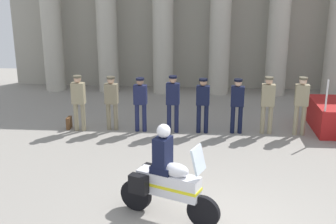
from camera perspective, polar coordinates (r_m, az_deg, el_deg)
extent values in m
cube|color=#A49F91|center=(18.11, 6.72, 13.81)|extent=(17.00, 0.30, 6.85)
cylinder|color=#B2AD9E|center=(18.13, -14.82, 11.86)|extent=(0.80, 0.80, 5.89)
cylinder|color=#B2AD9E|center=(17.54, -7.93, 12.09)|extent=(0.80, 0.80, 5.89)
cylinder|color=#B2AD9E|center=(17.21, -0.66, 12.15)|extent=(0.80, 0.80, 5.89)
cylinder|color=#B2AD9E|center=(17.15, 6.78, 12.01)|extent=(0.80, 0.80, 5.89)
cylinder|color=#B2AD9E|center=(17.36, 14.13, 11.69)|extent=(0.80, 0.80, 5.89)
cylinder|color=silver|center=(12.98, 19.73, 1.99)|extent=(0.05, 0.05, 0.90)
cylinder|color=gray|center=(13.51, -11.73, -0.64)|extent=(0.13, 0.13, 0.84)
cylinder|color=gray|center=(13.45, -10.83, -0.66)|extent=(0.13, 0.13, 0.84)
cube|color=gray|center=(13.28, -11.47, 2.38)|extent=(0.39, 0.24, 0.64)
sphere|color=tan|center=(13.18, -11.58, 4.15)|extent=(0.21, 0.21, 0.21)
cylinder|color=brown|center=(13.16, -11.60, 4.49)|extent=(0.24, 0.24, 0.06)
cylinder|color=#7A7056|center=(13.42, -7.64, -0.58)|extent=(0.13, 0.13, 0.82)
cylinder|color=#7A7056|center=(13.38, -6.72, -0.61)|extent=(0.13, 0.13, 0.82)
cube|color=#7A7056|center=(13.20, -7.30, 2.35)|extent=(0.39, 0.24, 0.60)
sphere|color=tan|center=(13.10, -7.37, 4.07)|extent=(0.21, 0.21, 0.21)
cylinder|color=#494334|center=(13.08, -7.38, 4.40)|extent=(0.24, 0.24, 0.06)
cylinder|color=#191E42|center=(13.21, -4.00, -0.72)|extent=(0.13, 0.13, 0.84)
cylinder|color=#191E42|center=(13.18, -3.05, -0.75)|extent=(0.13, 0.13, 0.84)
cube|color=#191E42|center=(12.99, -3.58, 2.24)|extent=(0.39, 0.24, 0.57)
sphere|color=#997056|center=(12.90, -3.62, 3.92)|extent=(0.21, 0.21, 0.21)
cylinder|color=black|center=(12.88, -3.62, 4.26)|extent=(0.24, 0.24, 0.06)
cylinder|color=#141938|center=(13.08, 0.14, -0.81)|extent=(0.13, 0.13, 0.86)
cylinder|color=#141938|center=(13.06, 1.10, -0.84)|extent=(0.13, 0.13, 0.86)
cube|color=#141938|center=(12.85, 0.63, 2.35)|extent=(0.39, 0.24, 0.64)
sphere|color=tan|center=(12.75, 0.64, 4.19)|extent=(0.21, 0.21, 0.21)
cylinder|color=black|center=(12.73, 0.64, 4.53)|extent=(0.24, 0.24, 0.06)
cylinder|color=black|center=(13.08, 3.96, -0.86)|extent=(0.13, 0.13, 0.86)
cylinder|color=black|center=(13.08, 4.93, -0.88)|extent=(0.13, 0.13, 0.86)
cube|color=black|center=(12.87, 4.52, 2.15)|extent=(0.39, 0.24, 0.57)
sphere|color=tan|center=(12.78, 4.56, 3.83)|extent=(0.21, 0.21, 0.21)
cylinder|color=black|center=(12.76, 4.57, 4.17)|extent=(0.24, 0.24, 0.06)
cylinder|color=black|center=(13.15, 8.31, -0.97)|extent=(0.13, 0.13, 0.83)
cylinder|color=black|center=(13.17, 9.26, -0.99)|extent=(0.13, 0.13, 0.83)
cube|color=black|center=(12.96, 8.93, 2.01)|extent=(0.39, 0.24, 0.59)
sphere|color=tan|center=(12.86, 9.01, 3.73)|extent=(0.21, 0.21, 0.21)
cylinder|color=black|center=(12.84, 9.03, 4.07)|extent=(0.24, 0.24, 0.06)
cylinder|color=gray|center=(13.27, 12.07, -0.97)|extent=(0.13, 0.13, 0.85)
cylinder|color=gray|center=(13.30, 13.01, -0.99)|extent=(0.13, 0.13, 0.85)
cube|color=gray|center=(13.07, 12.75, 2.13)|extent=(0.39, 0.24, 0.64)
sphere|color=tan|center=(12.97, 12.88, 3.94)|extent=(0.21, 0.21, 0.21)
cylinder|color=brown|center=(12.95, 12.90, 4.28)|extent=(0.24, 0.24, 0.06)
cylinder|color=gray|center=(13.39, 16.10, -1.01)|extent=(0.13, 0.13, 0.90)
cylinder|color=gray|center=(13.44, 17.01, -1.03)|extent=(0.13, 0.13, 0.90)
cube|color=gray|center=(13.20, 16.84, 2.10)|extent=(0.39, 0.24, 0.62)
sphere|color=beige|center=(13.11, 16.99, 3.83)|extent=(0.21, 0.21, 0.21)
cylinder|color=brown|center=(13.09, 17.02, 4.17)|extent=(0.24, 0.24, 0.06)
cylinder|color=black|center=(8.39, 4.57, -12.69)|extent=(0.63, 0.34, 0.64)
cylinder|color=black|center=(8.97, -4.13, -10.55)|extent=(0.64, 0.38, 0.64)
cube|color=silver|center=(8.47, 0.06, -9.25)|extent=(1.27, 0.78, 0.44)
ellipsoid|color=silver|center=(8.27, 0.99, -7.48)|extent=(0.60, 0.50, 0.26)
cube|color=yellow|center=(8.48, 0.06, -9.37)|extent=(1.29, 0.79, 0.06)
cube|color=silver|center=(7.97, 3.92, -6.14)|extent=(0.30, 0.43, 0.47)
cube|color=black|center=(8.89, -2.05, -7.91)|extent=(0.40, 0.31, 0.36)
cube|color=black|center=(8.48, -3.80, -9.23)|extent=(0.40, 0.31, 0.36)
cube|color=black|center=(8.39, -0.67, -7.31)|extent=(0.50, 0.47, 0.14)
cube|color=black|center=(8.25, -0.68, -5.10)|extent=(0.38, 0.43, 0.56)
sphere|color=silver|center=(8.10, -0.57, -2.44)|extent=(0.26, 0.26, 0.26)
cube|color=brown|center=(13.80, -12.60, -1.36)|extent=(0.10, 0.32, 0.36)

